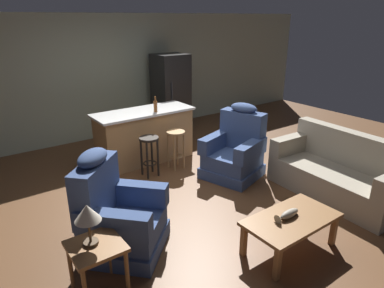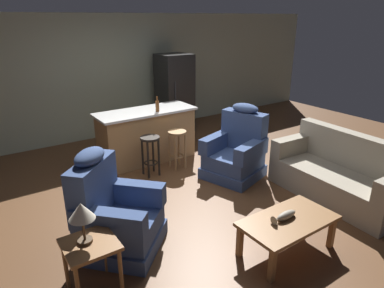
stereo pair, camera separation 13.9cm
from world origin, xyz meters
name	(u,v)px [view 1 (the left image)]	position (x,y,z in m)	size (l,w,h in m)	color
ground_plane	(188,187)	(0.00, 0.00, 0.00)	(12.00, 12.00, 0.00)	brown
back_wall	(103,78)	(0.00, 3.12, 1.30)	(12.00, 0.05, 2.60)	#9EA88E
coffee_table	(291,222)	(0.05, -1.94, 0.36)	(1.10, 0.60, 0.42)	olive
fish_figurine	(287,215)	(0.00, -1.92, 0.46)	(0.34, 0.10, 0.10)	#4C3823
couch	(338,174)	(1.67, -1.51, 0.34)	(0.93, 1.94, 0.94)	#9E937F
recliner_near_lamp	(117,216)	(-1.52, -0.77, 0.42)	(1.19, 1.19, 1.20)	#384C7A
recliner_near_island	(235,151)	(0.91, -0.10, 0.42)	(1.05, 1.05, 1.20)	#384C7A
end_table	(97,254)	(-1.96, -1.30, 0.46)	(0.48, 0.48, 0.56)	olive
table_lamp	(87,215)	(-1.99, -1.26, 0.87)	(0.24, 0.24, 0.41)	#4C3823
kitchen_island	(145,136)	(0.00, 1.35, 0.48)	(1.80, 0.70, 0.95)	#AD7F4C
bar_stool_left	(149,149)	(-0.26, 0.72, 0.47)	(0.32, 0.32, 0.68)	black
bar_stool_right	(176,143)	(0.27, 0.72, 0.47)	(0.32, 0.32, 0.68)	#A87A47
refrigerator	(171,94)	(1.35, 2.55, 0.88)	(0.70, 0.69, 1.76)	black
bottle_tall_green	(155,106)	(0.14, 1.16, 1.05)	(0.07, 0.07, 0.27)	brown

